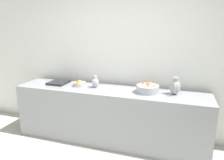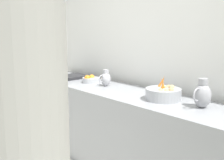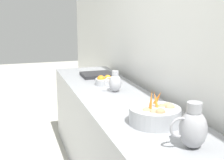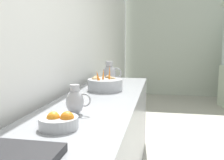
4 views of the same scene
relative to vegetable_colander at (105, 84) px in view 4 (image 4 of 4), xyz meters
The scene contains 6 objects.
tile_wall_left 0.71m from the vegetable_colander, 166.82° to the right, with size 0.10×8.27×3.00m, color white.
vegetable_colander is the anchor object (origin of this frame).
orange_bowl 1.13m from the vegetable_colander, 90.20° to the right, with size 0.21×0.21×0.10m.
metal_pitcher_tall 0.39m from the vegetable_colander, 94.68° to the left, with size 0.21×0.15×0.25m.
metal_pitcher_short 0.85m from the vegetable_colander, 90.58° to the right, with size 0.16×0.11×0.19m.
counter_sink_basin 1.54m from the vegetable_colander, 91.10° to the right, with size 0.34×0.30×0.04m, color #232326.
Camera 4 is at (-1.02, -1.96, 1.32)m, focal length 40.75 mm.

